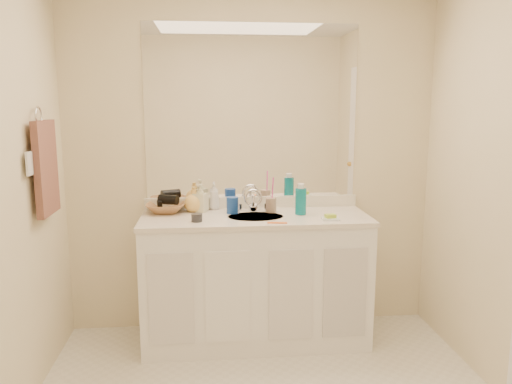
{
  "coord_description": "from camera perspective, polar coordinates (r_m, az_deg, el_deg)",
  "views": [
    {
      "loc": [
        -0.31,
        -2.21,
        1.62
      ],
      "look_at": [
        0.0,
        0.97,
        1.05
      ],
      "focal_mm": 35.0,
      "sensor_mm": 36.0,
      "label": 1
    }
  ],
  "objects": [
    {
      "name": "wall_back",
      "position": [
        3.55,
        -0.5,
        3.31
      ],
      "size": [
        2.6,
        0.02,
        2.4
      ],
      "primitive_type": "cube",
      "color": "beige",
      "rests_on": "floor"
    },
    {
      "name": "wall_front",
      "position": [
        1.05,
        12.33,
        -13.89
      ],
      "size": [
        2.6,
        0.02,
        2.4
      ],
      "primitive_type": "cube",
      "color": "beige",
      "rests_on": "floor"
    },
    {
      "name": "vanity_cabinet",
      "position": [
        3.47,
        -0.08,
        -10.08
      ],
      "size": [
        1.5,
        0.55,
        0.85
      ],
      "primitive_type": "cube",
      "color": "white",
      "rests_on": "floor"
    },
    {
      "name": "countertop",
      "position": [
        3.34,
        -0.08,
        -2.98
      ],
      "size": [
        1.52,
        0.57,
        0.03
      ],
      "primitive_type": "cube",
      "color": "white",
      "rests_on": "vanity_cabinet"
    },
    {
      "name": "backsplash",
      "position": [
        3.58,
        -0.48,
        -1.18
      ],
      "size": [
        1.52,
        0.03,
        0.08
      ],
      "primitive_type": "cube",
      "color": "white",
      "rests_on": "countertop"
    },
    {
      "name": "sink_basin",
      "position": [
        3.32,
        -0.05,
        -3.0
      ],
      "size": [
        0.37,
        0.37,
        0.02
      ],
      "primitive_type": "cylinder",
      "color": "silver",
      "rests_on": "countertop"
    },
    {
      "name": "faucet",
      "position": [
        3.48,
        -0.33,
        -1.26
      ],
      "size": [
        0.02,
        0.02,
        0.11
      ],
      "primitive_type": "cylinder",
      "color": "silver",
      "rests_on": "countertop"
    },
    {
      "name": "mirror",
      "position": [
        3.52,
        -0.5,
        9.12
      ],
      "size": [
        1.48,
        0.01,
        1.2
      ],
      "primitive_type": "cube",
      "color": "white",
      "rests_on": "wall_back"
    },
    {
      "name": "blue_mug",
      "position": [
        3.4,
        -2.71,
        -1.52
      ],
      "size": [
        0.1,
        0.1,
        0.11
      ],
      "primitive_type": "cylinder",
      "rotation": [
        0.0,
        0.0,
        0.23
      ],
      "color": "#16409E",
      "rests_on": "countertop"
    },
    {
      "name": "tan_cup",
      "position": [
        3.44,
        1.72,
        -1.49
      ],
      "size": [
        0.08,
        0.08,
        0.1
      ],
      "primitive_type": "cylinder",
      "rotation": [
        0.0,
        0.0,
        -0.13
      ],
      "color": "tan",
      "rests_on": "countertop"
    },
    {
      "name": "toothbrush",
      "position": [
        3.42,
        1.9,
        0.16
      ],
      "size": [
        0.02,
        0.04,
        0.19
      ],
      "primitive_type": "cylinder",
      "rotation": [
        0.14,
        0.0,
        0.25
      ],
      "color": "#FF43B5",
      "rests_on": "tan_cup"
    },
    {
      "name": "mouthwash_bottle",
      "position": [
        3.37,
        5.13,
        -1.08
      ],
      "size": [
        0.1,
        0.1,
        0.18
      ],
      "primitive_type": "cylinder",
      "rotation": [
        0.0,
        0.0,
        -0.38
      ],
      "color": "#0B7888",
      "rests_on": "countertop"
    },
    {
      "name": "soap_dish",
      "position": [
        3.26,
        8.49,
        -3.04
      ],
      "size": [
        0.12,
        0.1,
        0.01
      ],
      "primitive_type": "cube",
      "rotation": [
        0.0,
        0.0,
        -0.08
      ],
      "color": "white",
      "rests_on": "countertop"
    },
    {
      "name": "green_soap",
      "position": [
        3.25,
        8.5,
        -2.73
      ],
      "size": [
        0.07,
        0.06,
        0.02
      ],
      "primitive_type": "cube",
      "rotation": [
        0.0,
        0.0,
        0.16
      ],
      "color": "#B0D433",
      "rests_on": "soap_dish"
    },
    {
      "name": "orange_comb",
      "position": [
        3.13,
        2.45,
        -3.53
      ],
      "size": [
        0.13,
        0.04,
        0.01
      ],
      "primitive_type": "cube",
      "rotation": [
        0.0,
        0.0,
        -0.13
      ],
      "color": "orange",
      "rests_on": "countertop"
    },
    {
      "name": "dark_jar",
      "position": [
        3.19,
        -6.78,
        -2.92
      ],
      "size": [
        0.07,
        0.07,
        0.05
      ],
      "primitive_type": "cylinder",
      "rotation": [
        0.0,
        0.0,
        0.01
      ],
      "color": "#28292D",
      "rests_on": "countertop"
    },
    {
      "name": "soap_bottle_white",
      "position": [
        3.53,
        -4.82,
        -0.52
      ],
      "size": [
        0.08,
        0.08,
        0.18
      ],
      "primitive_type": "imported",
      "rotation": [
        0.0,
        0.0,
        0.14
      ],
      "color": "white",
      "rests_on": "countertop"
    },
    {
      "name": "soap_bottle_cream",
      "position": [
        3.47,
        -6.38,
        -0.66
      ],
      "size": [
        0.12,
        0.12,
        0.19
      ],
      "primitive_type": "imported",
      "rotation": [
        0.0,
        0.0,
        -0.41
      ],
      "color": "beige",
      "rests_on": "countertop"
    },
    {
      "name": "soap_bottle_yellow",
      "position": [
        3.47,
        -7.13,
        -0.83
      ],
      "size": [
        0.15,
        0.15,
        0.17
      ],
      "primitive_type": "imported",
      "rotation": [
        0.0,
        0.0,
        0.15
      ],
      "color": "#F5C45F",
      "rests_on": "countertop"
    },
    {
      "name": "wicker_basket",
      "position": [
        3.48,
        -10.27,
        -1.79
      ],
      "size": [
        0.29,
        0.29,
        0.07
      ],
      "primitive_type": "imported",
      "rotation": [
        0.0,
        0.0,
        -0.08
      ],
      "color": "#8F6039",
      "rests_on": "countertop"
    },
    {
      "name": "hair_dryer",
      "position": [
        3.47,
        -9.97,
        -0.86
      ],
      "size": [
        0.15,
        0.11,
        0.07
      ],
      "primitive_type": "cylinder",
      "rotation": [
        0.0,
        1.57,
        -0.4
      ],
      "color": "black",
      "rests_on": "wicker_basket"
    },
    {
      "name": "towel_ring",
      "position": [
        3.14,
        -23.61,
        7.97
      ],
      "size": [
        0.01,
        0.11,
        0.11
      ],
      "primitive_type": "torus",
      "rotation": [
        0.0,
        1.57,
        0.0
      ],
      "color": "silver",
      "rests_on": "wall_left"
    },
    {
      "name": "hand_towel",
      "position": [
        3.15,
        -22.88,
        2.55
      ],
      "size": [
        0.04,
        0.32,
        0.55
      ],
      "primitive_type": "cube",
      "color": "brown",
      "rests_on": "towel_ring"
    },
    {
      "name": "switch_plate",
      "position": [
        2.97,
        -24.48,
        2.98
      ],
      "size": [
        0.01,
        0.08,
        0.13
      ],
      "primitive_type": "cube",
      "color": "white",
      "rests_on": "wall_left"
    }
  ]
}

